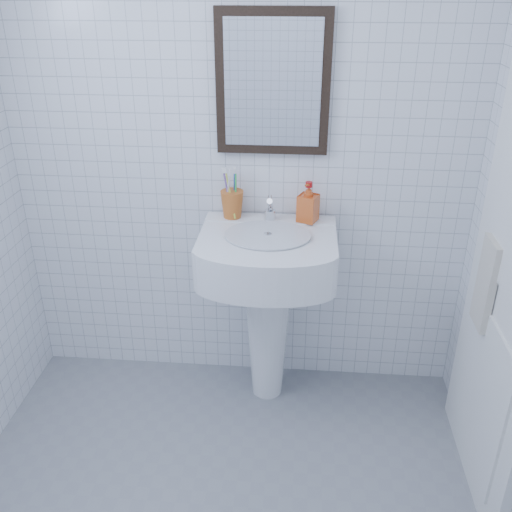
{
  "coord_description": "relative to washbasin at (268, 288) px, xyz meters",
  "views": [
    {
      "loc": [
        0.3,
        -1.37,
        1.98
      ],
      "look_at": [
        0.1,
        0.86,
        0.87
      ],
      "focal_mm": 40.0,
      "sensor_mm": 36.0,
      "label": 1
    }
  ],
  "objects": [
    {
      "name": "wall_mirror",
      "position": [
        0.0,
        0.19,
        0.92
      ],
      "size": [
        0.5,
        0.04,
        0.62
      ],
      "color": "black",
      "rests_on": "wall_back"
    },
    {
      "name": "towel_ring",
      "position": [
        0.91,
        -0.3,
        0.42
      ],
      "size": [
        0.01,
        0.18,
        0.18
      ],
      "primitive_type": "torus",
      "rotation": [
        0.0,
        1.57,
        0.0
      ],
      "color": "silver",
      "rests_on": "wall_right"
    },
    {
      "name": "hand_towel",
      "position": [
        0.89,
        -0.3,
        0.24
      ],
      "size": [
        0.03,
        0.16,
        0.38
      ],
      "primitive_type": "cube",
      "color": "beige",
      "rests_on": "towel_ring"
    },
    {
      "name": "wall_back",
      "position": [
        -0.15,
        0.21,
        0.62
      ],
      "size": [
        2.2,
        0.02,
        2.5
      ],
      "primitive_type": "cube",
      "color": "white",
      "rests_on": "ground"
    },
    {
      "name": "toothbrush_cup",
      "position": [
        -0.18,
        0.14,
        0.37
      ],
      "size": [
        0.12,
        0.12,
        0.13
      ],
      "primitive_type": null,
      "rotation": [
        0.0,
        0.0,
        0.07
      ],
      "color": "#BF5F22",
      "rests_on": "washbasin"
    },
    {
      "name": "soap_dispenser",
      "position": [
        0.18,
        0.12,
        0.4
      ],
      "size": [
        0.11,
        0.11,
        0.19
      ],
      "primitive_type": "imported",
      "rotation": [
        0.0,
        0.0,
        -0.39
      ],
      "color": "red",
      "rests_on": "washbasin"
    },
    {
      "name": "faucet",
      "position": [
        0.0,
        0.11,
        0.35
      ],
      "size": [
        0.05,
        0.11,
        0.13
      ],
      "color": "silver",
      "rests_on": "washbasin"
    },
    {
      "name": "washbasin",
      "position": [
        0.0,
        0.0,
        0.0
      ],
      "size": [
        0.61,
        0.45,
        0.95
      ],
      "color": "white",
      "rests_on": "ground"
    }
  ]
}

